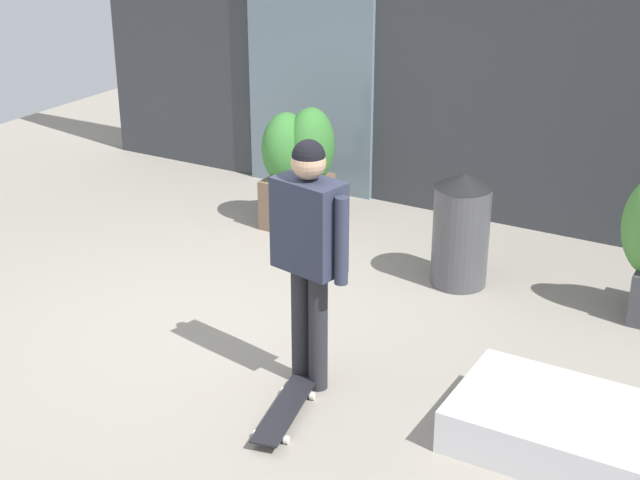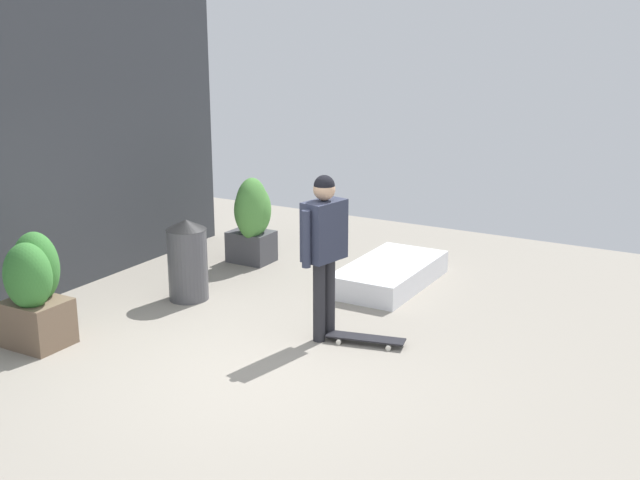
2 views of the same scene
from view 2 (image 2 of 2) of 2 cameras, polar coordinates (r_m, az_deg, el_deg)
name	(u,v)px [view 2 (image 2 of 2)]	position (r m, az deg, el deg)	size (l,w,h in m)	color
ground_plane	(241,365)	(8.03, -5.64, -8.83)	(12.00, 12.00, 0.00)	gray
skateboarder	(324,239)	(8.26, 0.30, 0.05)	(0.64, 0.35, 1.77)	#28282D
skateboard	(366,338)	(8.47, 3.26, -6.99)	(0.36, 0.85, 0.08)	black
planter_box_left	(252,218)	(11.05, -4.85, 1.58)	(0.64, 0.60, 1.22)	#47474C
planter_box_right	(34,288)	(8.76, -19.67, -3.22)	(0.65, 0.64, 1.19)	brown
trash_bin	(188,259)	(9.76, -9.40, -1.37)	(0.49, 0.49, 0.99)	#4C4C51
snow_ledge	(390,274)	(10.27, 4.98, -2.42)	(1.76, 0.90, 0.29)	white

